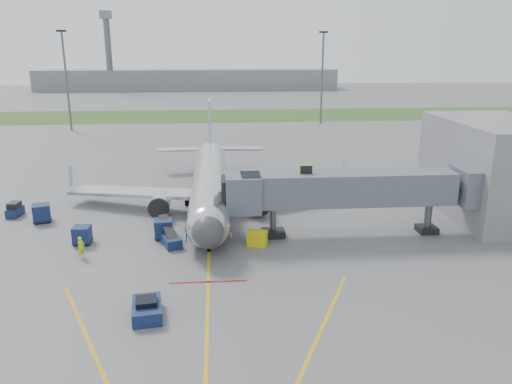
{
  "coord_description": "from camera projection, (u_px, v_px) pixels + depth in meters",
  "views": [
    {
      "loc": [
        0.89,
        -38.83,
        17.42
      ],
      "look_at": [
        4.73,
        9.21,
        3.2
      ],
      "focal_mm": 35.0,
      "sensor_mm": 36.0,
      "label": 1
    }
  ],
  "objects": [
    {
      "name": "ground",
      "position": [
        209.0,
        260.0,
        41.98
      ],
      "size": [
        400.0,
        400.0,
        0.0
      ],
      "primitive_type": "plane",
      "color": "#565659",
      "rests_on": "ground"
    },
    {
      "name": "baggage_cart_b",
      "position": [
        42.0,
        213.0,
        50.94
      ],
      "size": [
        2.14,
        2.14,
        1.85
      ],
      "color": "#0D143D",
      "rests_on": "ground"
    },
    {
      "name": "control_tower",
      "position": [
        108.0,
        45.0,
        191.78
      ],
      "size": [
        4.0,
        4.0,
        30.0
      ],
      "color": "#595B60",
      "rests_on": "ground"
    },
    {
      "name": "terminal",
      "position": [
        495.0,
        168.0,
        52.43
      ],
      "size": [
        10.0,
        16.0,
        10.0
      ],
      "primitive_type": "cube",
      "color": "slate",
      "rests_on": "ground"
    },
    {
      "name": "pushback_tug",
      "position": [
        147.0,
        309.0,
        33.19
      ],
      "size": [
        2.3,
        3.34,
        1.3
      ],
      "color": "#0D143D",
      "rests_on": "ground"
    },
    {
      "name": "baggage_cart_a",
      "position": [
        82.0,
        235.0,
        45.32
      ],
      "size": [
        1.57,
        1.57,
        1.65
      ],
      "color": "#0D143D",
      "rests_on": "ground"
    },
    {
      "name": "airliner",
      "position": [
        210.0,
        183.0,
        55.82
      ],
      "size": [
        32.1,
        35.67,
        10.25
      ],
      "color": "silver",
      "rests_on": "ground"
    },
    {
      "name": "light_mast_left",
      "position": [
        66.0,
        78.0,
        103.57
      ],
      "size": [
        2.0,
        0.44,
        20.4
      ],
      "color": "#595B60",
      "rests_on": "ground"
    },
    {
      "name": "jet_bridge",
      "position": [
        346.0,
        190.0,
        46.48
      ],
      "size": [
        25.3,
        4.0,
        6.9
      ],
      "color": "slate",
      "rests_on": "ground"
    },
    {
      "name": "grass_strip",
      "position": [
        213.0,
        116.0,
        128.03
      ],
      "size": [
        300.0,
        25.0,
        0.01
      ],
      "primitive_type": "cube",
      "color": "#2D4C1E",
      "rests_on": "ground"
    },
    {
      "name": "belt_loader",
      "position": [
        170.0,
        238.0,
        45.43
      ],
      "size": [
        2.48,
        4.37,
        2.07
      ],
      "color": "#0D143D",
      "rests_on": "ground"
    },
    {
      "name": "ground_power_cart",
      "position": [
        257.0,
        238.0,
        45.0
      ],
      "size": [
        1.96,
        1.62,
        1.35
      ],
      "color": "yellow",
      "rests_on": "ground"
    },
    {
      "name": "ramp_worker",
      "position": [
        81.0,
        248.0,
        42.21
      ],
      "size": [
        0.76,
        0.83,
        1.91
      ],
      "primitive_type": "imported",
      "rotation": [
        0.0,
        0.0,
        1.0
      ],
      "color": "#BEE61B",
      "rests_on": "ground"
    },
    {
      "name": "baggage_cart_c",
      "position": [
        164.0,
        229.0,
        46.68
      ],
      "size": [
        1.77,
        1.77,
        1.79
      ],
      "color": "#0D143D",
      "rests_on": "ground"
    },
    {
      "name": "light_mast_right",
      "position": [
        322.0,
        76.0,
        112.55
      ],
      "size": [
        2.0,
        0.44,
        20.4
      ],
      "color": "#595B60",
      "rests_on": "ground"
    },
    {
      "name": "distant_terminal",
      "position": [
        188.0,
        80.0,
        202.62
      ],
      "size": [
        120.0,
        14.0,
        8.0
      ],
      "primitive_type": "cube",
      "color": "slate",
      "rests_on": "ground"
    },
    {
      "name": "baggage_tug",
      "position": [
        15.0,
        210.0,
        52.74
      ],
      "size": [
        1.31,
        2.26,
        1.52
      ],
      "color": "#0D143D",
      "rests_on": "ground"
    },
    {
      "name": "apron_markings",
      "position": [
        208.0,
        304.0,
        34.91
      ],
      "size": [
        21.52,
        50.0,
        0.01
      ],
      "color": "gold",
      "rests_on": "ground"
    }
  ]
}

